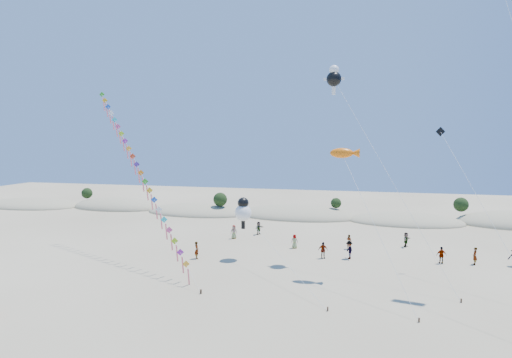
% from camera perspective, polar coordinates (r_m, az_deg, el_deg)
% --- Properties ---
extents(dune_ridge, '(145.30, 11.49, 5.57)m').
position_cam_1_polar(dune_ridge, '(67.28, 6.35, -4.89)').
color(dune_ridge, gray).
rests_on(dune_ridge, ground).
extents(kite_train, '(18.25, 14.91, 17.91)m').
position_cam_1_polar(kite_train, '(44.04, -15.54, 1.61)').
color(kite_train, '#3F2D1E').
rests_on(kite_train, ground).
extents(fish_kite, '(6.58, 9.20, 11.28)m').
position_cam_1_polar(fish_kite, '(37.62, 11.80, 3.35)').
color(fish_kite, '#3F2D1E').
rests_on(fish_kite, ground).
extents(cartoon_kite_low, '(10.11, 12.26, 6.25)m').
position_cam_1_polar(cartoon_kite_low, '(42.81, -1.71, -4.25)').
color(cartoon_kite_low, '#3F2D1E').
rests_on(cartoon_kite_low, ground).
extents(cartoon_kite_high, '(11.16, 10.54, 19.22)m').
position_cam_1_polar(cartoon_kite_high, '(43.46, 10.38, 13.15)').
color(cartoon_kite_high, '#3F2D1E').
rests_on(cartoon_kite_high, ground).
extents(dark_kite, '(5.82, 10.54, 13.17)m').
position_cam_1_polar(dark_kite, '(40.11, 26.41, -0.08)').
color(dark_kite, '#3F2D1E').
rests_on(dark_kite, ground).
extents(beachgoers, '(31.21, 13.33, 1.81)m').
position_cam_1_polar(beachgoers, '(47.31, 12.43, -8.46)').
color(beachgoers, slate).
rests_on(beachgoers, ground).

